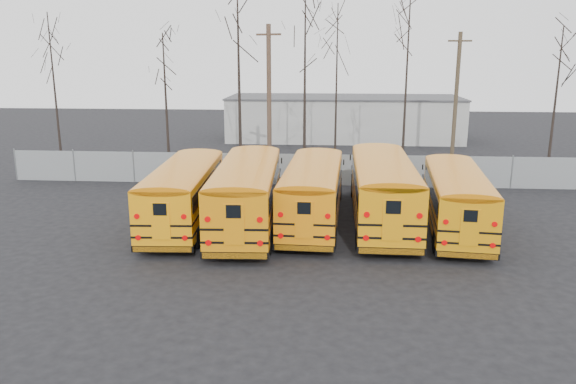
# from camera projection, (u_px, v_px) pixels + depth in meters

# --- Properties ---
(ground) EXTENTS (120.00, 120.00, 0.00)m
(ground) POSITION_uv_depth(u_px,v_px,m) (311.00, 248.00, 24.24)
(ground) COLOR black
(ground) RESTS_ON ground
(fence) EXTENTS (40.00, 0.04, 2.00)m
(fence) POSITION_uv_depth(u_px,v_px,m) (318.00, 170.00, 35.61)
(fence) COLOR gray
(fence) RESTS_ON ground
(distant_building) EXTENTS (22.00, 8.00, 4.00)m
(distant_building) POSITION_uv_depth(u_px,v_px,m) (344.00, 118.00, 54.58)
(distant_building) COLOR #B1B1AC
(distant_building) RESTS_ON ground
(bus_a) EXTENTS (3.12, 11.17, 3.09)m
(bus_a) POSITION_uv_depth(u_px,v_px,m) (185.00, 189.00, 27.24)
(bus_a) COLOR black
(bus_a) RESTS_ON ground
(bus_b) EXTENTS (3.25, 11.91, 3.30)m
(bus_b) POSITION_uv_depth(u_px,v_px,m) (247.00, 188.00, 26.74)
(bus_b) COLOR black
(bus_b) RESTS_ON ground
(bus_c) EXTENTS (3.03, 11.24, 3.12)m
(bus_c) POSITION_uv_depth(u_px,v_px,m) (313.00, 188.00, 27.36)
(bus_c) COLOR black
(bus_c) RESTS_ON ground
(bus_d) EXTENTS (2.89, 12.03, 3.35)m
(bus_d) POSITION_uv_depth(u_px,v_px,m) (383.00, 185.00, 27.25)
(bus_d) COLOR black
(bus_d) RESTS_ON ground
(bus_e) EXTENTS (3.48, 10.84, 2.99)m
(bus_e) POSITION_uv_depth(u_px,v_px,m) (456.00, 194.00, 26.36)
(bus_e) COLOR black
(bus_e) RESTS_ON ground
(utility_pole_left) EXTENTS (1.72, 0.75, 10.06)m
(utility_pole_left) POSITION_uv_depth(u_px,v_px,m) (269.00, 99.00, 37.81)
(utility_pole_left) COLOR #4A372A
(utility_pole_left) RESTS_ON ground
(utility_pole_right) EXTENTS (1.73, 0.30, 9.71)m
(utility_pole_right) POSITION_uv_depth(u_px,v_px,m) (456.00, 97.00, 41.96)
(utility_pole_right) COLOR #453827
(utility_pole_right) RESTS_ON ground
(tree_0) EXTENTS (0.26, 0.26, 10.92)m
(tree_0) POSITION_uv_depth(u_px,v_px,m) (55.00, 93.00, 39.39)
(tree_0) COLOR black
(tree_0) RESTS_ON ground
(tree_1) EXTENTS (0.26, 0.26, 9.48)m
(tree_1) POSITION_uv_depth(u_px,v_px,m) (166.00, 106.00, 37.52)
(tree_1) COLOR black
(tree_1) RESTS_ON ground
(tree_2) EXTENTS (0.26, 0.26, 12.80)m
(tree_2) POSITION_uv_depth(u_px,v_px,m) (239.00, 79.00, 39.53)
(tree_2) COLOR black
(tree_2) RESTS_ON ground
(tree_3) EXTENTS (0.26, 0.26, 12.16)m
(tree_3) POSITION_uv_depth(u_px,v_px,m) (305.00, 84.00, 39.39)
(tree_3) COLOR black
(tree_3) RESTS_ON ground
(tree_4) EXTENTS (0.26, 0.26, 11.49)m
(tree_4) POSITION_uv_depth(u_px,v_px,m) (336.00, 89.00, 39.20)
(tree_4) COLOR black
(tree_4) RESTS_ON ground
(tree_5) EXTENTS (0.26, 0.26, 12.55)m
(tree_5) POSITION_uv_depth(u_px,v_px,m) (406.00, 83.00, 37.36)
(tree_5) COLOR black
(tree_5) RESTS_ON ground
(tree_6) EXTENTS (0.26, 0.26, 9.82)m
(tree_6) POSITION_uv_depth(u_px,v_px,m) (555.00, 106.00, 35.62)
(tree_6) COLOR black
(tree_6) RESTS_ON ground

